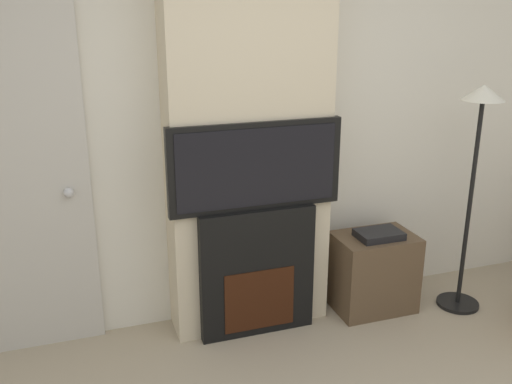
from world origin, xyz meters
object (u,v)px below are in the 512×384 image
object	(u,v)px
fireplace	(256,272)
floor_lamp	(476,152)
media_stand	(373,271)
television	(256,166)

from	to	relation	value
fireplace	floor_lamp	bearing A→B (deg)	-6.17
media_stand	fireplace	bearing A→B (deg)	-179.14
media_stand	floor_lamp	bearing A→B (deg)	-15.95
fireplace	media_stand	distance (m)	0.88
fireplace	floor_lamp	size ratio (longest dim) A/B	0.54
television	media_stand	size ratio (longest dim) A/B	1.82
floor_lamp	media_stand	size ratio (longest dim) A/B	2.62
television	floor_lamp	distance (m)	1.48
fireplace	television	size ratio (longest dim) A/B	0.78
television	media_stand	world-z (taller)	television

